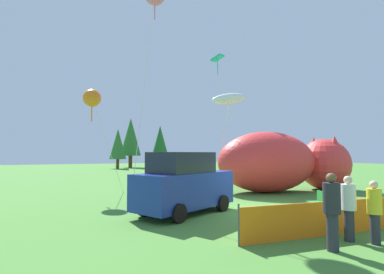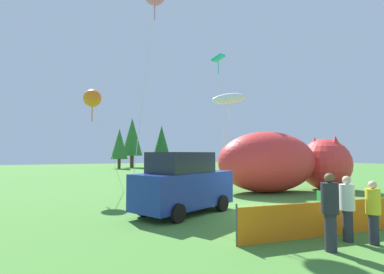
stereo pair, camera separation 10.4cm
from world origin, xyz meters
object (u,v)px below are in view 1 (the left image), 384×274
spectator_in_green_shirt (349,205)px  spectator_in_yellow_shirt (374,209)px  spectator_in_black_shirt (332,208)px  folding_chair (317,200)px  inflatable_cat (283,164)px  kite_white_ghost (229,99)px  parked_car (184,184)px  kite_orange_flower (92,98)px  kite_teal_diamond (218,61)px

spectator_in_green_shirt → spectator_in_yellow_shirt: size_ratio=1.06×
spectator_in_yellow_shirt → spectator_in_black_shirt: 1.44m
folding_chair → spectator_in_green_shirt: (-2.25, -3.02, 0.43)m
inflatable_cat → kite_white_ghost: bearing=176.6°
parked_car → kite_orange_flower: kite_orange_flower is taller
kite_orange_flower → kite_teal_diamond: bearing=16.9°
kite_white_ghost → inflatable_cat: bearing=-10.5°
folding_chair → spectator_in_yellow_shirt: 3.99m
spectator_in_black_shirt → kite_white_ghost: kite_white_ghost is taller
kite_teal_diamond → kite_orange_flower: bearing=-163.1°
spectator_in_black_shirt → kite_orange_flower: 13.41m
parked_car → folding_chair: size_ratio=5.33×
parked_car → spectator_in_green_shirt: bearing=-89.4°
inflatable_cat → spectator_in_black_shirt: size_ratio=4.98×
parked_car → kite_white_ghost: (4.70, 4.14, 4.34)m
inflatable_cat → kite_orange_flower: size_ratio=1.56×
spectator_in_green_shirt → folding_chair: bearing=53.4°
inflatable_cat → spectator_in_green_shirt: 10.35m
spectator_in_yellow_shirt → parked_car: bearing=116.6°
kite_white_ghost → kite_teal_diamond: bearing=65.4°
kite_orange_flower → kite_white_ghost: 7.71m
inflatable_cat → parked_car: bearing=-149.7°
parked_car → kite_orange_flower: size_ratio=0.78×
spectator_in_green_shirt → kite_orange_flower: bearing=113.3°
spectator_in_green_shirt → kite_orange_flower: kite_orange_flower is taller
spectator_in_yellow_shirt → kite_orange_flower: kite_orange_flower is taller
spectator_in_green_shirt → spectator_in_yellow_shirt: 0.58m
folding_chair → spectator_in_yellow_shirt: spectator_in_yellow_shirt is taller
folding_chair → spectator_in_yellow_shirt: size_ratio=0.53×
kite_teal_diamond → inflatable_cat: bearing=-81.0°
inflatable_cat → kite_white_ghost: kite_white_ghost is taller
spectator_in_black_shirt → kite_white_ghost: size_ratio=0.30×
inflatable_cat → kite_teal_diamond: kite_teal_diamond is taller
parked_car → kite_teal_diamond: kite_teal_diamond is taller
parked_car → spectator_in_green_shirt: size_ratio=2.67×
folding_chair → spectator_in_yellow_shirt: (-1.90, -3.49, 0.37)m
parked_car → kite_white_ghost: size_ratio=0.76×
spectator_in_green_shirt → kite_teal_diamond: 17.69m
inflatable_cat → kite_white_ghost: (-3.45, 0.64, 3.82)m
spectator_in_green_shirt → kite_teal_diamond: (4.75, 14.66, 8.69)m
parked_car → folding_chair: (4.69, -2.08, -0.63)m
spectator_in_yellow_shirt → kite_white_ghost: 10.91m
kite_white_ghost → spectator_in_yellow_shirt: bearing=-101.2°
kite_orange_flower → parked_car: bearing=-68.4°
kite_white_ghost → spectator_in_green_shirt: bearing=-103.8°
inflatable_cat → kite_orange_flower: kite_orange_flower is taller
parked_car → kite_orange_flower: 8.23m
spectator_in_yellow_shirt → kite_teal_diamond: kite_teal_diamond is taller
inflatable_cat → spectator_in_yellow_shirt: inflatable_cat is taller
parked_car → inflatable_cat: inflatable_cat is taller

